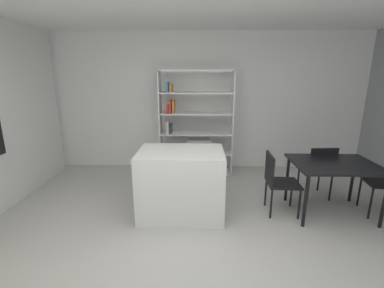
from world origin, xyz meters
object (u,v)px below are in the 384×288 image
(kitchen_island, at_px, (181,183))
(dining_chair_island_side, at_px, (277,178))
(dining_table, at_px, (334,168))
(open_bookshelf, at_px, (193,128))
(dining_chair_far, at_px, (319,167))

(kitchen_island, bearing_deg, dining_chair_island_side, 3.51)
(dining_table, bearing_deg, kitchen_island, -177.85)
(open_bookshelf, xyz_separation_m, dining_chair_island_side, (1.20, -1.56, -0.38))
(kitchen_island, height_order, dining_chair_island_side, kitchen_island)
(open_bookshelf, xyz_separation_m, dining_chair_far, (1.98, -1.10, -0.37))
(dining_chair_island_side, relative_size, dining_chair_far, 1.00)
(dining_chair_far, bearing_deg, open_bookshelf, -32.63)
(dining_chair_island_side, bearing_deg, dining_chair_far, -57.70)
(open_bookshelf, bearing_deg, kitchen_island, -94.47)
(open_bookshelf, relative_size, dining_chair_far, 2.31)
(dining_chair_island_side, bearing_deg, kitchen_island, 95.10)
(dining_table, bearing_deg, dining_chair_far, 89.31)
(dining_chair_island_side, height_order, dining_chair_far, dining_chair_island_side)
(open_bookshelf, relative_size, dining_table, 1.79)
(dining_chair_island_side, bearing_deg, open_bookshelf, 39.21)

